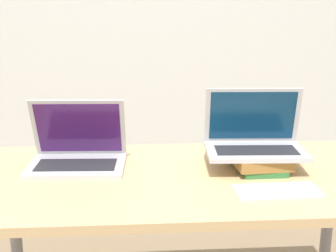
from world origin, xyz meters
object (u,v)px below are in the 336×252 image
Objects in this scene: book_stack at (257,159)px; wireless_keyboard at (277,190)px; laptop_on_books at (254,139)px; laptop_left at (78,153)px.

wireless_keyboard is (0.00, -0.24, -0.03)m from book_stack.
laptop_on_books is at bearing 168.26° from book_stack.
wireless_keyboard is at bearing -89.81° from book_stack.
wireless_keyboard is at bearing -24.45° from laptop_left.
laptop_left is at bearing 155.55° from wireless_keyboard.
laptop_left is 0.99× the size of laptop_on_books.
laptop_left is 1.36× the size of book_stack.
wireless_keyboard is at bearing -86.43° from laptop_on_books.
laptop_left is 0.73m from wireless_keyboard.
laptop_on_books is 1.32× the size of wireless_keyboard.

